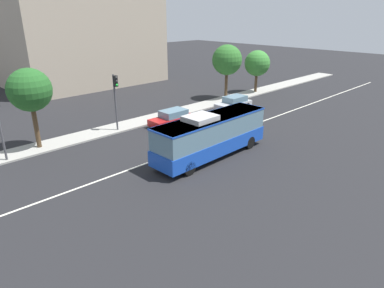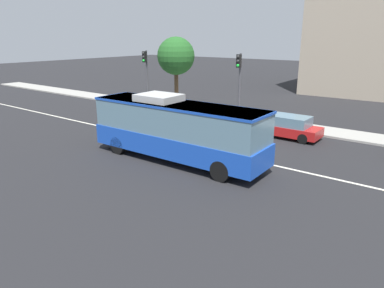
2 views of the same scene
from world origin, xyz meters
The scene contains 8 objects.
ground_plane centered at (0.00, 0.00, 0.00)m, with size 160.00×160.00×0.00m, color black.
sidewalk_kerb centered at (0.00, 8.27, 0.07)m, with size 80.00×2.57×0.14m, color #9E9B93.
lane_centre_line centered at (0.00, 0.00, 0.01)m, with size 76.00×0.16×0.01m, color silver.
transit_bus centered at (-1.24, -2.35, 1.81)m, with size 10.03×2.62×3.46m.
sedan_red centered at (1.72, 5.47, 0.72)m, with size 4.52×1.85×1.46m.
traffic_light_near_corner centered at (-12.63, 7.26, 3.56)m, with size 0.35×0.62×5.20m.
traffic_light_mid_block centered at (-3.09, 7.43, 3.56)m, with size 0.34×0.62×5.20m.
street_tree_kerbside_left centered at (-9.93, 8.30, 4.72)m, with size 3.28×3.28×6.40m.
Camera 2 is at (10.19, -16.29, 6.42)m, focal length 33.03 mm.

